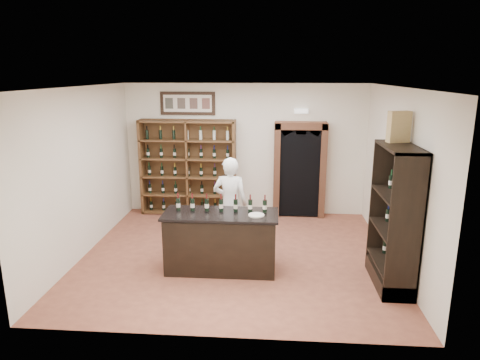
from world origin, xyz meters
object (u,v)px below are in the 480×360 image
at_px(tasting_counter, 221,242).
at_px(side_cabinet, 395,239).
at_px(shopkeeper, 230,203).
at_px(wine_crate, 399,127).
at_px(wine_shelf, 188,167).
at_px(counter_bottle_0, 178,204).

distance_m(tasting_counter, side_cabinet, 2.75).
distance_m(shopkeeper, wine_crate, 3.22).
bearing_deg(wine_shelf, side_cabinet, -40.21).
relative_size(side_cabinet, wine_crate, 4.66).
bearing_deg(shopkeeper, counter_bottle_0, 51.93).
bearing_deg(wine_crate, side_cabinet, -105.28).
relative_size(wine_shelf, counter_bottle_0, 7.33).
xyz_separation_m(counter_bottle_0, side_cabinet, (3.44, -0.40, -0.35)).
distance_m(wine_shelf, counter_bottle_0, 2.86).
xyz_separation_m(counter_bottle_0, shopkeeper, (0.79, 0.86, -0.24)).
relative_size(tasting_counter, shopkeeper, 1.08).
relative_size(wine_shelf, side_cabinet, 1.00).
height_order(side_cabinet, shopkeeper, side_cabinet).
bearing_deg(side_cabinet, tasting_counter, 173.72).
bearing_deg(wine_crate, wine_shelf, 127.97).
bearing_deg(tasting_counter, shopkeeper, 86.04).
height_order(shopkeeper, wine_crate, wine_crate).
bearing_deg(tasting_counter, side_cabinet, -6.28).
xyz_separation_m(counter_bottle_0, wine_crate, (3.45, -0.07, 1.33)).
distance_m(tasting_counter, wine_crate, 3.35).
height_order(counter_bottle_0, shopkeeper, shopkeeper).
relative_size(tasting_counter, side_cabinet, 0.85).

